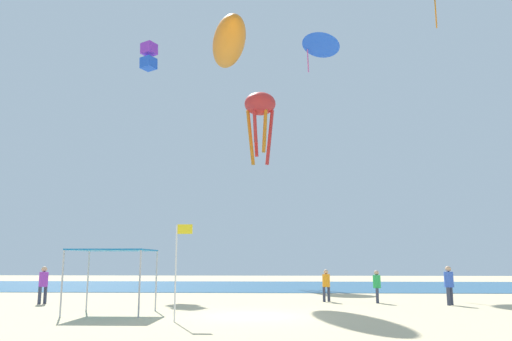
# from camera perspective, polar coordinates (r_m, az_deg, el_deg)

# --- Properties ---
(ground) EXTENTS (110.00, 110.00, 0.10)m
(ground) POSITION_cam_1_polar(r_m,az_deg,el_deg) (20.77, -0.56, -16.24)
(ground) COLOR beige
(ocean_strip) EXTENTS (110.00, 18.99, 0.03)m
(ocean_strip) POSITION_cam_1_polar(r_m,az_deg,el_deg) (44.57, 1.09, -12.89)
(ocean_strip) COLOR #28608C
(ocean_strip) RESTS_ON ground
(canopy_tent) EXTENTS (3.13, 2.78, 2.63)m
(canopy_tent) POSITION_cam_1_polar(r_m,az_deg,el_deg) (22.23, -15.78, -8.92)
(canopy_tent) COLOR #B2B2B7
(canopy_tent) RESTS_ON ground
(person_near_tent) EXTENTS (0.40, 0.44, 1.66)m
(person_near_tent) POSITION_cam_1_polar(r_m,az_deg,el_deg) (27.66, 13.47, -12.31)
(person_near_tent) COLOR #33384C
(person_near_tent) RESTS_ON ground
(person_leftmost) EXTENTS (0.44, 0.46, 1.87)m
(person_leftmost) POSITION_cam_1_polar(r_m,az_deg,el_deg) (28.61, -22.85, -11.49)
(person_leftmost) COLOR #33384C
(person_leftmost) RESTS_ON ground
(person_central) EXTENTS (0.45, 0.45, 1.90)m
(person_central) POSITION_cam_1_polar(r_m,az_deg,el_deg) (27.37, 20.92, -11.67)
(person_central) COLOR #33384C
(person_central) RESTS_ON ground
(person_rightmost) EXTENTS (0.42, 0.40, 1.70)m
(person_rightmost) POSITION_cam_1_polar(r_m,az_deg,el_deg) (28.05, 7.92, -12.41)
(person_rightmost) COLOR #33384C
(person_rightmost) RESTS_ON ground
(banner_flag) EXTENTS (0.61, 0.06, 3.48)m
(banner_flag) POSITION_cam_1_polar(r_m,az_deg,el_deg) (18.88, -8.80, -10.17)
(banner_flag) COLOR silver
(banner_flag) RESTS_ON ground
(kite_delta_blue) EXTENTS (4.88, 4.88, 3.37)m
(kite_delta_blue) POSITION_cam_1_polar(r_m,az_deg,el_deg) (48.44, 7.37, 14.10)
(kite_delta_blue) COLOR blue
(kite_box_purple) EXTENTS (1.57, 1.55, 2.43)m
(kite_box_purple) POSITION_cam_1_polar(r_m,az_deg,el_deg) (47.81, -11.99, 12.49)
(kite_box_purple) COLOR purple
(kite_octopus_red) EXTENTS (4.20, 4.20, 7.29)m
(kite_octopus_red) POSITION_cam_1_polar(r_m,az_deg,el_deg) (50.43, 0.46, 7.11)
(kite_octopus_red) COLOR red
(kite_inflatable_orange) EXTENTS (4.12, 8.39, 3.05)m
(kite_inflatable_orange) POSITION_cam_1_polar(r_m,az_deg,el_deg) (38.77, -3.09, 14.21)
(kite_inflatable_orange) COLOR orange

